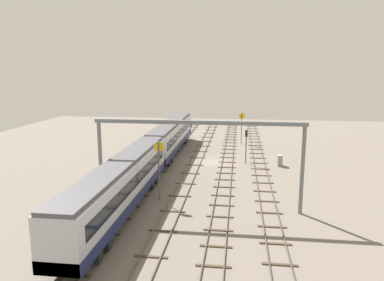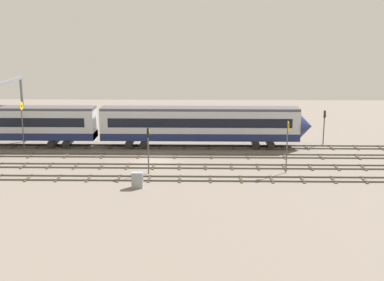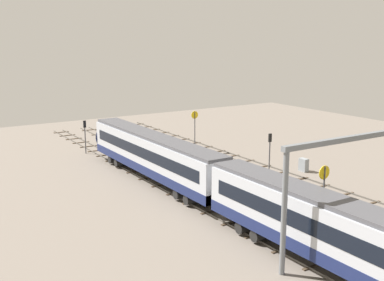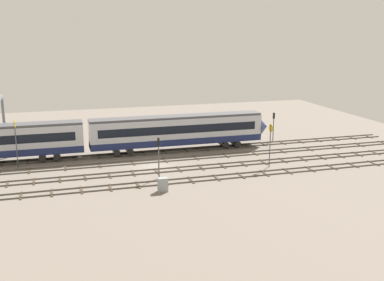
{
  "view_description": "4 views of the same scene",
  "coord_description": "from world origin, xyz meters",
  "px_view_note": "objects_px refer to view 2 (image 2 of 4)",
  "views": [
    {
      "loc": [
        -50.02,
        -3.64,
        12.95
      ],
      "look_at": [
        6.65,
        3.65,
        1.71
      ],
      "focal_mm": 34.15,
      "sensor_mm": 36.0,
      "label": 1
    },
    {
      "loc": [
        5.13,
        -55.67,
        15.29
      ],
      "look_at": [
        4.05,
        0.91,
        2.17
      ],
      "focal_mm": 48.84,
      "sensor_mm": 36.0,
      "label": 2
    },
    {
      "loc": [
        -38.64,
        29.38,
        14.79
      ],
      "look_at": [
        7.73,
        0.05,
        3.06
      ],
      "focal_mm": 45.46,
      "sensor_mm": 36.0,
      "label": 3
    },
    {
      "loc": [
        -10.93,
        -54.41,
        16.47
      ],
      "look_at": [
        5.59,
        1.8,
        2.51
      ],
      "focal_mm": 43.55,
      "sensor_mm": 36.0,
      "label": 4
    }
  ],
  "objects_px": {
    "signal_light_trackside_approach": "(324,122)",
    "signal_light_trackside_departure": "(148,144)",
    "speed_sign_mid_trackside": "(22,119)",
    "train": "(103,126)",
    "relay_cabinet": "(137,180)",
    "speed_sign_near_foreground": "(287,139)"
  },
  "relations": [
    {
      "from": "signal_light_trackside_approach",
      "to": "speed_sign_mid_trackside",
      "type": "bearing_deg",
      "value": -173.27
    },
    {
      "from": "train",
      "to": "speed_sign_near_foreground",
      "type": "relative_size",
      "value": 9.36
    },
    {
      "from": "speed_sign_near_foreground",
      "to": "signal_light_trackside_approach",
      "type": "relative_size",
      "value": 1.25
    },
    {
      "from": "speed_sign_near_foreground",
      "to": "signal_light_trackside_approach",
      "type": "xyz_separation_m",
      "value": [
        6.6,
        12.53,
        -0.71
      ]
    },
    {
      "from": "signal_light_trackside_approach",
      "to": "signal_light_trackside_departure",
      "type": "distance_m",
      "value": 24.43
    },
    {
      "from": "speed_sign_mid_trackside",
      "to": "speed_sign_near_foreground",
      "type": "bearing_deg",
      "value": -15.49
    },
    {
      "from": "speed_sign_mid_trackside",
      "to": "signal_light_trackside_approach",
      "type": "distance_m",
      "value": 36.59
    },
    {
      "from": "speed_sign_near_foreground",
      "to": "speed_sign_mid_trackside",
      "type": "height_order",
      "value": "speed_sign_mid_trackside"
    },
    {
      "from": "train",
      "to": "relay_cabinet",
      "type": "height_order",
      "value": "train"
    },
    {
      "from": "signal_light_trackside_departure",
      "to": "train",
      "type": "bearing_deg",
      "value": 120.31
    },
    {
      "from": "signal_light_trackside_approach",
      "to": "relay_cabinet",
      "type": "xyz_separation_m",
      "value": [
        -21.24,
        -17.66,
        -2.1
      ]
    },
    {
      "from": "speed_sign_mid_trackside",
      "to": "train",
      "type": "bearing_deg",
      "value": 16.0
    },
    {
      "from": "speed_sign_near_foreground",
      "to": "relay_cabinet",
      "type": "height_order",
      "value": "speed_sign_near_foreground"
    },
    {
      "from": "speed_sign_mid_trackside",
      "to": "signal_light_trackside_approach",
      "type": "bearing_deg",
      "value": 6.73
    },
    {
      "from": "relay_cabinet",
      "to": "signal_light_trackside_departure",
      "type": "bearing_deg",
      "value": 82.45
    },
    {
      "from": "speed_sign_mid_trackside",
      "to": "signal_light_trackside_departure",
      "type": "xyz_separation_m",
      "value": [
        15.69,
        -8.8,
        -0.85
      ]
    },
    {
      "from": "signal_light_trackside_approach",
      "to": "train",
      "type": "bearing_deg",
      "value": -176.44
    },
    {
      "from": "speed_sign_mid_trackside",
      "to": "signal_light_trackside_approach",
      "type": "relative_size",
      "value": 1.39
    },
    {
      "from": "speed_sign_mid_trackside",
      "to": "signal_light_trackside_approach",
      "type": "height_order",
      "value": "speed_sign_mid_trackside"
    },
    {
      "from": "speed_sign_near_foreground",
      "to": "relay_cabinet",
      "type": "relative_size",
      "value": 3.64
    },
    {
      "from": "speed_sign_near_foreground",
      "to": "relay_cabinet",
      "type": "bearing_deg",
      "value": -160.68
    },
    {
      "from": "train",
      "to": "signal_light_trackside_approach",
      "type": "distance_m",
      "value": 27.34
    }
  ]
}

